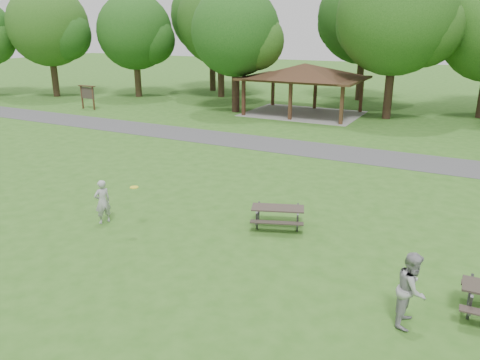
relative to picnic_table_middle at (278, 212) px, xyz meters
name	(u,v)px	position (x,y,z in m)	size (l,w,h in m)	color
ground	(147,255)	(-2.61, -3.61, -0.55)	(160.00, 160.00, 0.00)	#2E5F1B
asphalt_path	(308,149)	(-2.61, 10.39, -0.54)	(120.00, 3.20, 0.02)	#424244
pavilion	(305,73)	(-6.61, 20.39, 2.52)	(8.60, 7.01, 3.76)	#341C13
notice_board	(87,93)	(-22.61, 14.39, 0.76)	(1.60, 0.30, 1.88)	#3A2015
tree_row_a	(50,28)	(-30.52, 18.42, 5.61)	(7.56, 7.20, 9.97)	black
tree_row_b	(136,34)	(-23.52, 21.92, 5.12)	(7.14, 6.80, 9.28)	#322316
tree_row_c	(221,24)	(-16.51, 25.42, 5.99)	(8.19, 7.80, 10.67)	#2F1F15
tree_row_d	(237,34)	(-11.52, 18.92, 5.22)	(6.93, 6.60, 9.27)	black
tree_row_e	(397,20)	(-0.51, 21.42, 6.24)	(8.40, 8.00, 11.02)	black
tree_deep_a	(213,18)	(-19.51, 28.92, 6.58)	(8.40, 8.00, 11.38)	black
tree_deep_b	(366,20)	(-4.51, 29.42, 6.34)	(8.40, 8.00, 11.13)	#2F1D15
picnic_table_middle	(278,212)	(0.00, 0.00, 0.00)	(2.07, 1.87, 0.74)	#322A24
frisbee_in_flight	(134,187)	(-3.82, -2.53, 1.04)	(0.33, 0.33, 0.02)	yellow
frisbee_thrower	(103,202)	(-5.39, -2.35, 0.21)	(0.55, 0.36, 1.52)	#A4A4A6
frisbee_catcher	(412,289)	(4.68, -3.50, 0.32)	(0.85, 0.66, 1.74)	#939395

